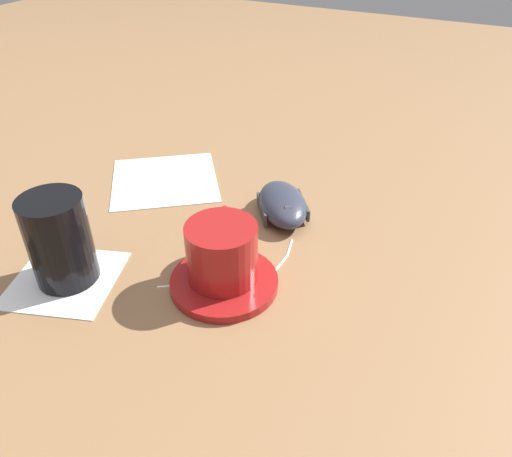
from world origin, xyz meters
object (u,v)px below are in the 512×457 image
Objects in this scene: saucer at (224,282)px; computer_mouse at (283,204)px; coffee_cup at (222,251)px; drinking_glass at (59,240)px.

saucer is 0.17m from computer_mouse.
computer_mouse reaches higher than saucer.
computer_mouse is (-0.00, -0.17, -0.03)m from coffee_cup.
coffee_cup reaches higher than computer_mouse.
computer_mouse is at bearing -89.54° from saucer.
drinking_glass is at bearing 24.74° from coffee_cup.
saucer is at bearing 90.46° from computer_mouse.
saucer is 0.04m from coffee_cup.
saucer is 0.20m from drinking_glass.
drinking_glass is (0.18, 0.25, 0.04)m from computer_mouse.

